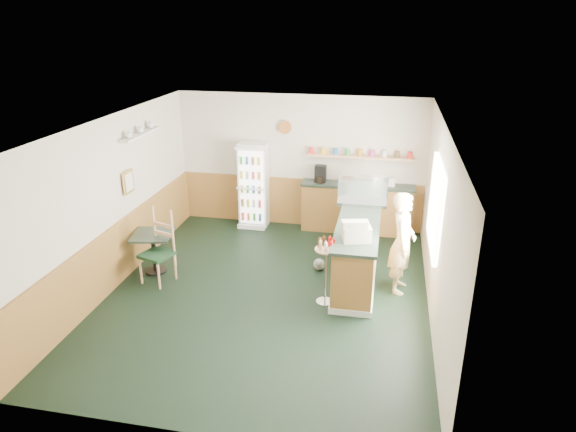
% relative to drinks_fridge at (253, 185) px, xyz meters
% --- Properties ---
extents(ground, '(6.00, 6.00, 0.00)m').
position_rel_drinks_fridge_xyz_m(ground, '(0.92, -2.74, -0.87)').
color(ground, black).
rests_on(ground, ground).
extents(room_envelope, '(5.04, 6.02, 2.72)m').
position_rel_drinks_fridge_xyz_m(room_envelope, '(0.69, -2.01, 0.65)').
color(room_envelope, beige).
rests_on(room_envelope, ground).
extents(service_counter, '(0.68, 3.01, 1.01)m').
position_rel_drinks_fridge_xyz_m(service_counter, '(2.27, -1.66, -0.41)').
color(service_counter, olive).
rests_on(service_counter, ground).
extents(back_counter, '(2.24, 0.42, 1.69)m').
position_rel_drinks_fridge_xyz_m(back_counter, '(2.11, 0.06, -0.32)').
color(back_counter, olive).
rests_on(back_counter, ground).
extents(drinks_fridge, '(0.58, 0.51, 1.75)m').
position_rel_drinks_fridge_xyz_m(drinks_fridge, '(0.00, 0.00, 0.00)').
color(drinks_fridge, white).
rests_on(drinks_fridge, ground).
extents(display_case, '(0.86, 0.45, 0.49)m').
position_rel_drinks_fridge_xyz_m(display_case, '(2.27, -1.04, 0.38)').
color(display_case, silver).
rests_on(display_case, service_counter).
extents(cash_register, '(0.49, 0.50, 0.23)m').
position_rel_drinks_fridge_xyz_m(cash_register, '(2.27, -2.60, 0.26)').
color(cash_register, beige).
rests_on(cash_register, service_counter).
extents(shopkeeper, '(0.44, 0.58, 1.65)m').
position_rel_drinks_fridge_xyz_m(shopkeeper, '(2.97, -2.20, -0.05)').
color(shopkeeper, tan).
rests_on(shopkeeper, ground).
extents(condiment_stand, '(0.34, 0.34, 1.06)m').
position_rel_drinks_fridge_xyz_m(condiment_stand, '(1.86, -2.82, -0.18)').
color(condiment_stand, silver).
rests_on(condiment_stand, ground).
extents(newspaper_rack, '(0.09, 0.41, 0.49)m').
position_rel_drinks_fridge_xyz_m(newspaper_rack, '(1.91, -1.68, -0.40)').
color(newspaper_rack, black).
rests_on(newspaper_rack, ground).
extents(cafe_table, '(0.76, 0.76, 0.71)m').
position_rel_drinks_fridge_xyz_m(cafe_table, '(-1.13, -2.38, -0.37)').
color(cafe_table, black).
rests_on(cafe_table, ground).
extents(cafe_chair, '(0.58, 0.58, 1.23)m').
position_rel_drinks_fridge_xyz_m(cafe_chair, '(-0.93, -2.59, -0.23)').
color(cafe_chair, black).
rests_on(cafe_chair, ground).
extents(dog_doorstop, '(0.20, 0.26, 0.24)m').
position_rel_drinks_fridge_xyz_m(dog_doorstop, '(1.62, -1.78, -0.76)').
color(dog_doorstop, gray).
rests_on(dog_doorstop, ground).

